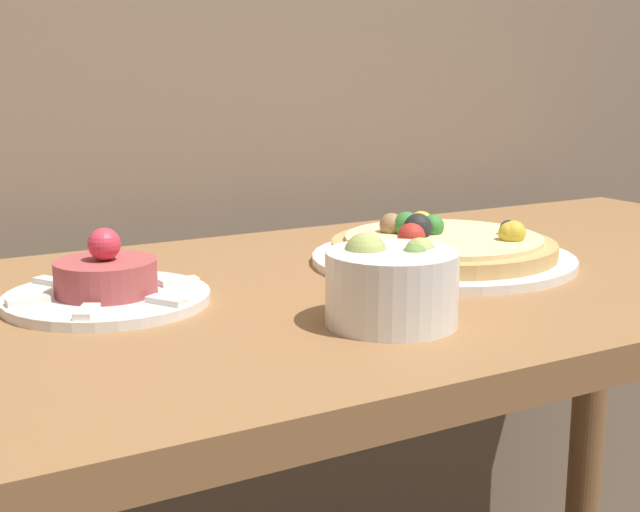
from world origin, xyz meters
TOP-DOWN VIEW (x-y plane):
  - dining_table at (0.00, 0.31)m, footprint 1.47×0.62m
  - pizza_plate at (0.16, 0.33)m, footprint 0.31×0.31m
  - tartare_plate at (-0.24, 0.35)m, footprint 0.20×0.20m
  - small_bowl at (-0.03, 0.15)m, footprint 0.12×0.12m

SIDE VIEW (x-z plane):
  - dining_table at x=0.00m, z-range 0.28..1.06m
  - tartare_plate at x=-0.24m, z-range 0.76..0.84m
  - pizza_plate at x=0.16m, z-range 0.77..0.83m
  - small_bowl at x=-0.03m, z-range 0.78..0.86m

